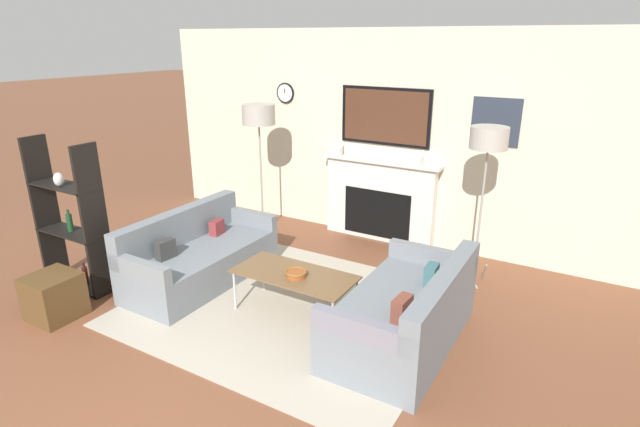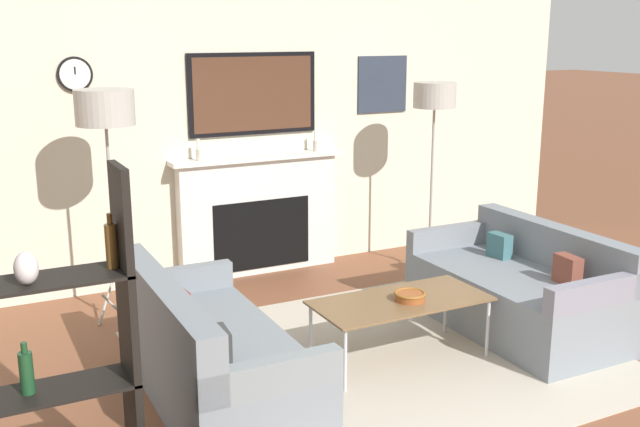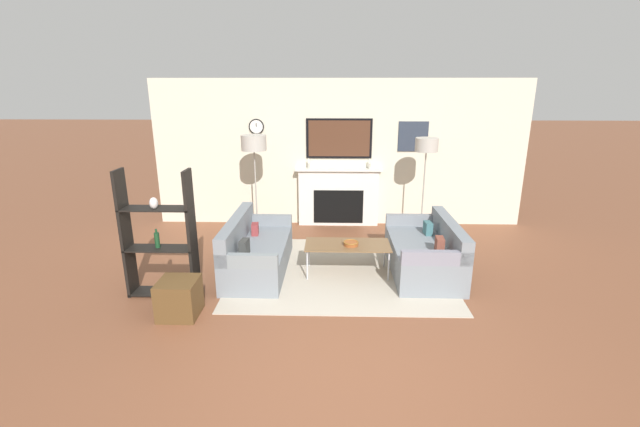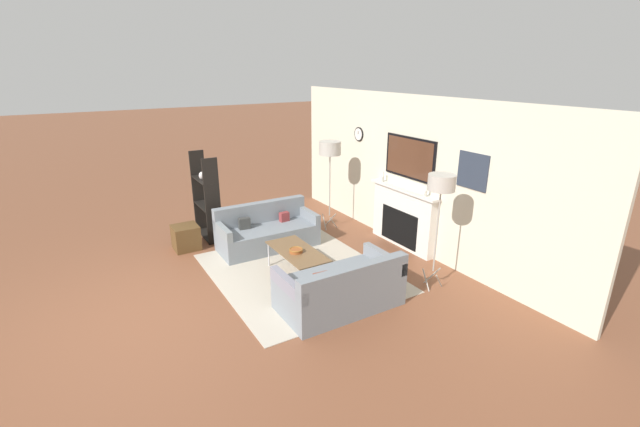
{
  "view_description": "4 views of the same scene",
  "coord_description": "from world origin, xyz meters",
  "px_view_note": "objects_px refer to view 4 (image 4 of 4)",
  "views": [
    {
      "loc": [
        2.49,
        -1.41,
        2.59
      ],
      "look_at": [
        0.19,
        2.53,
        0.97
      ],
      "focal_mm": 28.0,
      "sensor_mm": 36.0,
      "label": 1
    },
    {
      "loc": [
        -2.54,
        -1.74,
        2.19
      ],
      "look_at": [
        -0.25,
        2.7,
        0.96
      ],
      "focal_mm": 42.0,
      "sensor_mm": 36.0,
      "label": 2
    },
    {
      "loc": [
        -0.14,
        -3.41,
        2.58
      ],
      "look_at": [
        -0.3,
        2.42,
        0.82
      ],
      "focal_mm": 24.0,
      "sensor_mm": 36.0,
      "label": 3
    },
    {
      "loc": [
        5.48,
        -0.61,
        3.16
      ],
      "look_at": [
        -0.02,
        2.69,
        0.93
      ],
      "focal_mm": 24.0,
      "sensor_mm": 36.0,
      "label": 4
    }
  ],
  "objects_px": {
    "decorative_bowl": "(296,250)",
    "floor_lamp_right": "(441,185)",
    "floor_lamp_left": "(330,149)",
    "couch_right": "(341,289)",
    "shelf_unit": "(206,199)",
    "ottoman": "(186,237)",
    "coffee_table": "(297,252)",
    "couch_left": "(267,233)"
  },
  "relations": [
    {
      "from": "couch_left",
      "to": "floor_lamp_right",
      "type": "relative_size",
      "value": 1.02
    },
    {
      "from": "coffee_table",
      "to": "floor_lamp_right",
      "type": "distance_m",
      "value": 2.38
    },
    {
      "from": "coffee_table",
      "to": "couch_left",
      "type": "bearing_deg",
      "value": 176.73
    },
    {
      "from": "couch_right",
      "to": "shelf_unit",
      "type": "distance_m",
      "value": 3.59
    },
    {
      "from": "couch_right",
      "to": "coffee_table",
      "type": "xyz_separation_m",
      "value": [
        -1.11,
        -0.07,
        0.13
      ]
    },
    {
      "from": "decorative_bowl",
      "to": "floor_lamp_right",
      "type": "bearing_deg",
      "value": 50.97
    },
    {
      "from": "couch_left",
      "to": "shelf_unit",
      "type": "distance_m",
      "value": 1.38
    },
    {
      "from": "couch_right",
      "to": "shelf_unit",
      "type": "height_order",
      "value": "shelf_unit"
    },
    {
      "from": "couch_left",
      "to": "couch_right",
      "type": "relative_size",
      "value": 1.08
    },
    {
      "from": "couch_right",
      "to": "couch_left",
      "type": "bearing_deg",
      "value": 179.99
    },
    {
      "from": "decorative_bowl",
      "to": "shelf_unit",
      "type": "distance_m",
      "value": 2.51
    },
    {
      "from": "floor_lamp_right",
      "to": "ottoman",
      "type": "distance_m",
      "value": 4.56
    },
    {
      "from": "couch_left",
      "to": "floor_lamp_right",
      "type": "xyz_separation_m",
      "value": [
        2.67,
        1.49,
        1.32
      ]
    },
    {
      "from": "coffee_table",
      "to": "ottoman",
      "type": "xyz_separation_m",
      "value": [
        -1.98,
        -1.22,
        -0.19
      ]
    },
    {
      "from": "decorative_bowl",
      "to": "floor_lamp_right",
      "type": "distance_m",
      "value": 2.36
    },
    {
      "from": "couch_right",
      "to": "shelf_unit",
      "type": "relative_size",
      "value": 1.01
    },
    {
      "from": "shelf_unit",
      "to": "ottoman",
      "type": "distance_m",
      "value": 0.85
    },
    {
      "from": "shelf_unit",
      "to": "ottoman",
      "type": "relative_size",
      "value": 3.68
    },
    {
      "from": "decorative_bowl",
      "to": "floor_lamp_right",
      "type": "xyz_separation_m",
      "value": [
        1.3,
        1.61,
        1.12
      ]
    },
    {
      "from": "couch_right",
      "to": "coffee_table",
      "type": "bearing_deg",
      "value": -176.16
    },
    {
      "from": "ottoman",
      "to": "decorative_bowl",
      "type": "bearing_deg",
      "value": 30.07
    },
    {
      "from": "floor_lamp_right",
      "to": "shelf_unit",
      "type": "height_order",
      "value": "floor_lamp_right"
    },
    {
      "from": "coffee_table",
      "to": "shelf_unit",
      "type": "relative_size",
      "value": 0.73
    },
    {
      "from": "couch_left",
      "to": "floor_lamp_right",
      "type": "height_order",
      "value": "floor_lamp_right"
    },
    {
      "from": "decorative_bowl",
      "to": "ottoman",
      "type": "relative_size",
      "value": 0.48
    },
    {
      "from": "coffee_table",
      "to": "decorative_bowl",
      "type": "relative_size",
      "value": 5.6
    },
    {
      "from": "decorative_bowl",
      "to": "ottoman",
      "type": "xyz_separation_m",
      "value": [
        -2.03,
        -1.17,
        -0.25
      ]
    },
    {
      "from": "decorative_bowl",
      "to": "couch_right",
      "type": "bearing_deg",
      "value": 6.21
    },
    {
      "from": "couch_left",
      "to": "ottoman",
      "type": "relative_size",
      "value": 4.02
    },
    {
      "from": "ottoman",
      "to": "couch_left",
      "type": "bearing_deg",
      "value": 62.66
    },
    {
      "from": "decorative_bowl",
      "to": "floor_lamp_right",
      "type": "height_order",
      "value": "floor_lamp_right"
    },
    {
      "from": "couch_left",
      "to": "floor_lamp_left",
      "type": "distance_m",
      "value": 2.02
    },
    {
      "from": "couch_right",
      "to": "floor_lamp_left",
      "type": "distance_m",
      "value": 3.33
    },
    {
      "from": "coffee_table",
      "to": "floor_lamp_left",
      "type": "height_order",
      "value": "floor_lamp_left"
    },
    {
      "from": "couch_left",
      "to": "couch_right",
      "type": "height_order",
      "value": "couch_left"
    },
    {
      "from": "couch_right",
      "to": "shelf_unit",
      "type": "xyz_separation_m",
      "value": [
        -3.47,
        -0.76,
        0.49
      ]
    },
    {
      "from": "decorative_bowl",
      "to": "coffee_table",
      "type": "bearing_deg",
      "value": 137.39
    },
    {
      "from": "floor_lamp_left",
      "to": "floor_lamp_right",
      "type": "height_order",
      "value": "floor_lamp_left"
    },
    {
      "from": "couch_right",
      "to": "decorative_bowl",
      "type": "bearing_deg",
      "value": -173.79
    },
    {
      "from": "floor_lamp_left",
      "to": "couch_left",
      "type": "bearing_deg",
      "value": -81.37
    },
    {
      "from": "floor_lamp_left",
      "to": "floor_lamp_right",
      "type": "distance_m",
      "value": 2.89
    },
    {
      "from": "couch_right",
      "to": "decorative_bowl",
      "type": "relative_size",
      "value": 7.74
    }
  ]
}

